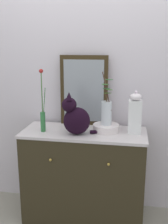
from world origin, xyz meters
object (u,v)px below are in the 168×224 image
object	(u,v)px
cat_sitting	(76,118)
vase_glass_clear	(106,111)
vase_slim_green	(43,115)
bowl_porcelain	(106,128)
sideboard	(84,175)
mirror_leaning	(84,91)
jar_lidded_porcelain	(135,114)

from	to	relation	value
cat_sitting	vase_glass_clear	size ratio (longest dim) A/B	0.89
vase_slim_green	vase_glass_clear	world-z (taller)	vase_slim_green
cat_sitting	bowl_porcelain	distance (m)	0.31
vase_slim_green	sideboard	bearing A→B (deg)	9.83
mirror_leaning	vase_slim_green	distance (m)	0.46
mirror_leaning	vase_slim_green	world-z (taller)	mirror_leaning
mirror_leaning	vase_glass_clear	world-z (taller)	mirror_leaning
sideboard	jar_lidded_porcelain	size ratio (longest dim) A/B	2.95
vase_slim_green	jar_lidded_porcelain	size ratio (longest dim) A/B	1.48
mirror_leaning	bowl_porcelain	size ratio (longest dim) A/B	2.81
bowl_porcelain	sideboard	bearing A→B (deg)	-169.48
mirror_leaning	bowl_porcelain	world-z (taller)	mirror_leaning
sideboard	vase_glass_clear	world-z (taller)	vase_glass_clear
bowl_porcelain	vase_glass_clear	distance (m)	0.15
mirror_leaning	vase_slim_green	bearing A→B (deg)	-139.28
vase_slim_green	mirror_leaning	bearing A→B (deg)	40.72
mirror_leaning	cat_sitting	size ratio (longest dim) A/B	1.58
sideboard	cat_sitting	size ratio (longest dim) A/B	2.65
cat_sitting	bowl_porcelain	bearing A→B (deg)	26.83
cat_sitting	vase_glass_clear	world-z (taller)	vase_glass_clear
bowl_porcelain	vase_glass_clear	world-z (taller)	vase_glass_clear
jar_lidded_porcelain	bowl_porcelain	bearing A→B (deg)	-179.17
cat_sitting	sideboard	bearing A→B (deg)	58.08
mirror_leaning	cat_sitting	bearing A→B (deg)	-93.33
sideboard	vase_glass_clear	size ratio (longest dim) A/B	2.36
sideboard	vase_slim_green	distance (m)	0.70
cat_sitting	vase_glass_clear	xyz separation A→B (m)	(0.25, 0.13, 0.04)
bowl_porcelain	jar_lidded_porcelain	size ratio (longest dim) A/B	0.63
mirror_leaning	vase_glass_clear	xyz separation A→B (m)	(0.24, -0.18, -0.15)
vase_glass_clear	jar_lidded_porcelain	xyz separation A→B (m)	(0.25, 0.01, -0.01)
cat_sitting	jar_lidded_porcelain	world-z (taller)	jar_lidded_porcelain
jar_lidded_porcelain	mirror_leaning	bearing A→B (deg)	160.13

